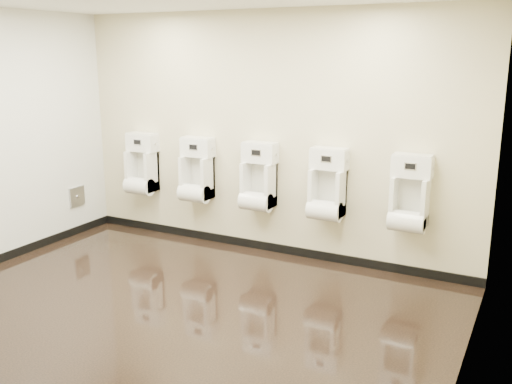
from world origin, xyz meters
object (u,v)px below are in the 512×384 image
at_px(urinal_0, 142,168).
at_px(urinal_3, 327,190).
at_px(urinal_4, 409,199).
at_px(urinal_2, 258,182).
at_px(urinal_1, 196,175).
at_px(access_panel, 77,196).

bearing_deg(urinal_0, urinal_3, 0.00).
bearing_deg(urinal_3, urinal_4, 0.00).
distance_m(urinal_2, urinal_4, 1.74).
relative_size(urinal_0, urinal_1, 1.00).
bearing_deg(urinal_2, urinal_3, 0.00).
relative_size(access_panel, urinal_0, 0.32).
height_order(urinal_1, urinal_2, same).
bearing_deg(urinal_2, urinal_1, 180.00).
distance_m(urinal_0, urinal_2, 1.70).
bearing_deg(access_panel, urinal_4, 5.63).
height_order(access_panel, urinal_2, urinal_2).
bearing_deg(urinal_2, access_panel, -170.44).
bearing_deg(urinal_4, urinal_3, 180.00).
bearing_deg(urinal_0, urinal_4, 0.00).
bearing_deg(urinal_1, urinal_2, 0.00).
bearing_deg(urinal_2, urinal_0, 180.00).
xyz_separation_m(urinal_0, urinal_1, (0.84, 0.00, 0.00)).
height_order(urinal_0, urinal_1, same).
relative_size(access_panel, urinal_1, 0.32).
bearing_deg(urinal_4, urinal_0, 180.00).
bearing_deg(access_panel, urinal_1, 14.49).
distance_m(urinal_3, urinal_4, 0.89).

